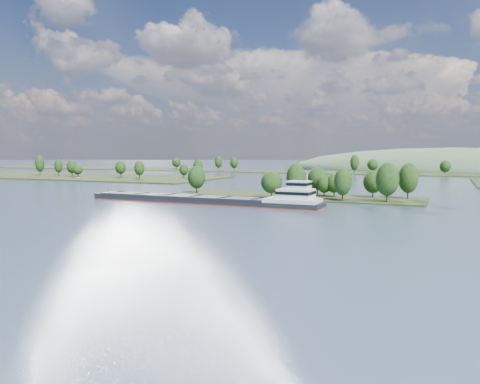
% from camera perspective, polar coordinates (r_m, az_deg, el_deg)
% --- Properties ---
extents(ground, '(1800.00, 1800.00, 0.00)m').
position_cam_1_polar(ground, '(132.33, -1.35, -2.95)').
color(ground, '#334458').
rests_on(ground, ground).
extents(tree_island, '(100.00, 30.30, 15.13)m').
position_cam_1_polar(tree_island, '(184.00, 8.64, 0.60)').
color(tree_island, black).
rests_on(tree_island, ground).
extents(left_bank, '(300.00, 80.00, 16.15)m').
position_cam_1_polar(left_bank, '(385.34, -23.85, 1.98)').
color(left_bank, black).
rests_on(left_bank, ground).
extents(back_shoreline, '(900.00, 60.00, 16.14)m').
position_cam_1_polar(back_shoreline, '(401.66, 16.97, 2.27)').
color(back_shoreline, black).
rests_on(back_shoreline, ground).
extents(hill_west, '(320.00, 160.00, 44.00)m').
position_cam_1_polar(hill_west, '(498.86, 24.39, 2.44)').
color(hill_west, '#425A3D').
rests_on(hill_west, ground).
extents(cargo_barge, '(88.98, 12.62, 12.01)m').
position_cam_1_polar(cargo_barge, '(164.12, -2.92, -0.88)').
color(cargo_barge, black).
rests_on(cargo_barge, ground).
extents(motorboat, '(5.88, 5.09, 2.21)m').
position_cam_1_polar(motorboat, '(310.91, -19.15, 1.54)').
color(motorboat, white).
rests_on(motorboat, ground).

